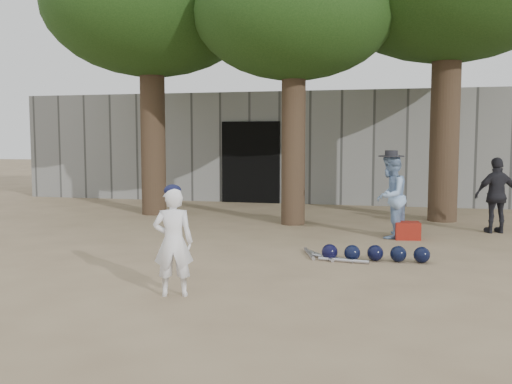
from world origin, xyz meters
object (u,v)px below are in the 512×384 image
(red_bag, at_px, (407,231))
(spectator_blue, at_px, (390,196))
(boy_player, at_px, (173,242))
(spectator_dark, at_px, (497,195))

(red_bag, bearing_deg, spectator_blue, 168.61)
(boy_player, xyz_separation_m, red_bag, (2.60, 4.31, -0.45))
(spectator_blue, distance_m, red_bag, 0.66)
(boy_player, relative_size, spectator_dark, 0.86)
(spectator_dark, xyz_separation_m, red_bag, (-1.61, -1.07, -0.55))
(red_bag, bearing_deg, boy_player, -121.07)
(boy_player, xyz_separation_m, spectator_blue, (2.30, 4.37, 0.13))
(spectator_dark, relative_size, red_bag, 3.33)
(spectator_dark, bearing_deg, spectator_blue, 10.43)
(spectator_blue, height_order, red_bag, spectator_blue)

